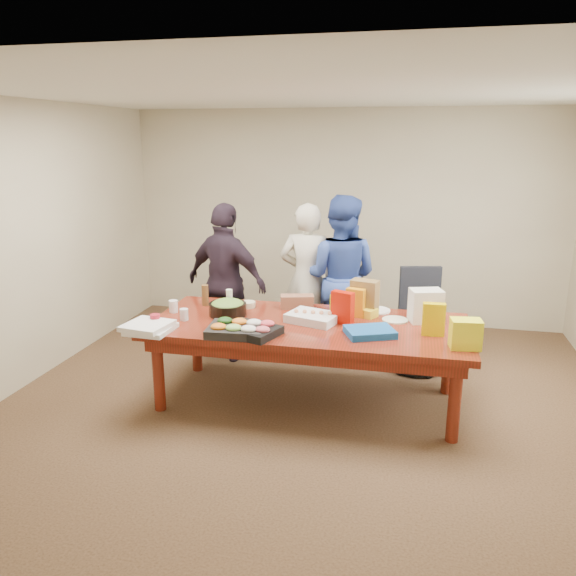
% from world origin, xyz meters
% --- Properties ---
extents(floor, '(5.50, 5.00, 0.02)m').
position_xyz_m(floor, '(0.00, 0.00, -0.01)').
color(floor, '#47301E').
rests_on(floor, ground).
extents(ceiling, '(5.50, 5.00, 0.02)m').
position_xyz_m(ceiling, '(0.00, 0.00, 2.71)').
color(ceiling, white).
rests_on(ceiling, wall_back).
extents(wall_back, '(5.50, 0.04, 2.70)m').
position_xyz_m(wall_back, '(0.00, 2.50, 1.35)').
color(wall_back, beige).
rests_on(wall_back, floor).
extents(wall_front, '(5.50, 0.04, 2.70)m').
position_xyz_m(wall_front, '(0.00, -2.50, 1.35)').
color(wall_front, beige).
rests_on(wall_front, floor).
extents(wall_left, '(0.04, 5.00, 2.70)m').
position_xyz_m(wall_left, '(-2.75, 0.00, 1.35)').
color(wall_left, beige).
rests_on(wall_left, floor).
extents(conference_table, '(2.80, 1.20, 0.75)m').
position_xyz_m(conference_table, '(0.00, 0.00, 0.38)').
color(conference_table, '#4C1C0F').
rests_on(conference_table, floor).
extents(office_chair, '(0.62, 0.62, 1.01)m').
position_xyz_m(office_chair, '(0.97, 0.95, 0.51)').
color(office_chair, black).
rests_on(office_chair, floor).
extents(person_center, '(0.61, 0.40, 1.68)m').
position_xyz_m(person_center, '(-0.24, 1.22, 0.84)').
color(person_center, beige).
rests_on(person_center, floor).
extents(person_right, '(0.93, 0.76, 1.77)m').
position_xyz_m(person_right, '(0.12, 1.23, 0.88)').
color(person_right, '#314CA4').
rests_on(person_right, floor).
extents(person_left, '(1.07, 0.73, 1.69)m').
position_xyz_m(person_left, '(-1.04, 0.85, 0.85)').
color(person_left, black).
rests_on(person_left, floor).
extents(veggie_tray, '(0.50, 0.40, 0.07)m').
position_xyz_m(veggie_tray, '(-0.54, -0.41, 0.79)').
color(veggie_tray, black).
rests_on(veggie_tray, conference_table).
extents(fruit_tray, '(0.53, 0.48, 0.07)m').
position_xyz_m(fruit_tray, '(-0.42, -0.39, 0.78)').
color(fruit_tray, black).
rests_on(fruit_tray, conference_table).
extents(sheet_cake, '(0.51, 0.44, 0.08)m').
position_xyz_m(sheet_cake, '(0.03, 0.05, 0.79)').
color(sheet_cake, white).
rests_on(sheet_cake, conference_table).
extents(salad_bowl, '(0.38, 0.38, 0.11)m').
position_xyz_m(salad_bowl, '(-0.78, 0.08, 0.81)').
color(salad_bowl, black).
rests_on(salad_bowl, conference_table).
extents(chip_bag_blue, '(0.47, 0.42, 0.06)m').
position_xyz_m(chip_bag_blue, '(0.55, -0.20, 0.78)').
color(chip_bag_blue, '#1352A0').
rests_on(chip_bag_blue, conference_table).
extents(chip_bag_red, '(0.21, 0.15, 0.29)m').
position_xyz_m(chip_bag_red, '(0.29, 0.07, 0.89)').
color(chip_bag_red, '#B41202').
rests_on(chip_bag_red, conference_table).
extents(chip_bag_yellow, '(0.19, 0.08, 0.28)m').
position_xyz_m(chip_bag_yellow, '(1.06, -0.08, 0.89)').
color(chip_bag_yellow, '#D9BE00').
rests_on(chip_bag_yellow, conference_table).
extents(chip_bag_orange, '(0.18, 0.11, 0.26)m').
position_xyz_m(chip_bag_orange, '(0.38, 0.29, 0.88)').
color(chip_bag_orange, orange).
rests_on(chip_bag_orange, conference_table).
extents(mayo_jar, '(0.10, 0.10, 0.13)m').
position_xyz_m(mayo_jar, '(0.21, 0.27, 0.81)').
color(mayo_jar, silver).
rests_on(mayo_jar, conference_table).
extents(mustard_bottle, '(0.06, 0.06, 0.15)m').
position_xyz_m(mustard_bottle, '(0.15, 0.43, 0.83)').
color(mustard_bottle, '#DBE408').
rests_on(mustard_bottle, conference_table).
extents(dressing_bottle, '(0.07, 0.07, 0.21)m').
position_xyz_m(dressing_bottle, '(-1.09, 0.32, 0.85)').
color(dressing_bottle, brown).
rests_on(dressing_bottle, conference_table).
extents(ranch_bottle, '(0.08, 0.08, 0.18)m').
position_xyz_m(ranch_bottle, '(-0.83, 0.30, 0.84)').
color(ranch_bottle, white).
rests_on(ranch_bottle, conference_table).
extents(banana_bunch, '(0.27, 0.23, 0.08)m').
position_xyz_m(banana_bunch, '(0.46, 0.32, 0.79)').
color(banana_bunch, gold).
rests_on(banana_bunch, conference_table).
extents(bread_loaf, '(0.34, 0.21, 0.13)m').
position_xyz_m(bread_loaf, '(-0.19, 0.43, 0.81)').
color(bread_loaf, brown).
rests_on(bread_loaf, conference_table).
extents(kraft_bag, '(0.27, 0.20, 0.32)m').
position_xyz_m(kraft_bag, '(0.45, 0.39, 0.91)').
color(kraft_bag, brown).
rests_on(kraft_bag, conference_table).
extents(red_cup, '(0.09, 0.09, 0.11)m').
position_xyz_m(red_cup, '(-1.28, -0.39, 0.81)').
color(red_cup, '#A81C2A').
rests_on(red_cup, conference_table).
extents(clear_cup_a, '(0.09, 0.09, 0.11)m').
position_xyz_m(clear_cup_a, '(-1.11, -0.16, 0.80)').
color(clear_cup_a, white).
rests_on(clear_cup_a, conference_table).
extents(clear_cup_b, '(0.09, 0.09, 0.11)m').
position_xyz_m(clear_cup_b, '(-1.30, 0.05, 0.81)').
color(clear_cup_b, white).
rests_on(clear_cup_b, conference_table).
extents(pizza_box_lower, '(0.37, 0.37, 0.04)m').
position_xyz_m(pizza_box_lower, '(-1.27, -0.50, 0.77)').
color(pizza_box_lower, white).
rests_on(pizza_box_lower, conference_table).
extents(pizza_box_upper, '(0.40, 0.40, 0.04)m').
position_xyz_m(pizza_box_upper, '(-1.28, -0.53, 0.81)').
color(pizza_box_upper, white).
rests_on(pizza_box_upper, pizza_box_lower).
extents(plate_a, '(0.26, 0.26, 0.01)m').
position_xyz_m(plate_a, '(0.75, 0.24, 0.76)').
color(plate_a, silver).
rests_on(plate_a, conference_table).
extents(plate_b, '(0.28, 0.28, 0.02)m').
position_xyz_m(plate_b, '(0.57, 0.49, 0.76)').
color(plate_b, white).
rests_on(plate_b, conference_table).
extents(dip_bowl_a, '(0.16, 0.16, 0.06)m').
position_xyz_m(dip_bowl_a, '(0.20, 0.47, 0.78)').
color(dip_bowl_a, '#CAB297').
rests_on(dip_bowl_a, conference_table).
extents(dip_bowl_b, '(0.14, 0.14, 0.06)m').
position_xyz_m(dip_bowl_b, '(-0.66, 0.35, 0.78)').
color(dip_bowl_b, beige).
rests_on(dip_bowl_b, conference_table).
extents(grocery_bag_white, '(0.32, 0.27, 0.29)m').
position_xyz_m(grocery_bag_white, '(1.01, 0.27, 0.90)').
color(grocery_bag_white, white).
rests_on(grocery_bag_white, conference_table).
extents(grocery_bag_yellow, '(0.25, 0.19, 0.23)m').
position_xyz_m(grocery_bag_yellow, '(1.30, -0.33, 0.87)').
color(grocery_bag_yellow, '#F7FF1F').
rests_on(grocery_bag_yellow, conference_table).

